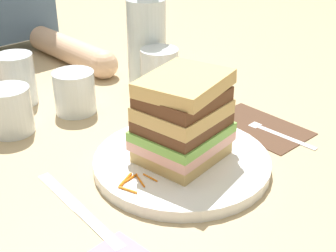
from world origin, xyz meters
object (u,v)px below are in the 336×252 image
Objects in this scene: fork at (270,129)px; empty_tumbler_2 at (75,92)px; knife at (80,209)px; empty_tumbler_1 at (17,79)px; main_plate at (182,162)px; water_bottle at (147,36)px; empty_tumbler_0 at (10,110)px; juice_glass at (159,78)px; sandwich at (183,119)px; napkin_dark at (259,126)px.

empty_tumbler_2 is at bearing 123.93° from fork.
knife is at bearing 173.73° from fork.
empty_tumbler_1 is 1.25× the size of empty_tumbler_2.
fork is at bearing -7.11° from main_plate.
empty_tumbler_0 is (-0.30, 0.01, -0.07)m from water_bottle.
empty_tumbler_0 is 0.12m from empty_tumbler_1.
water_bottle is at bearing -1.07° from empty_tumbler_0.
sandwich is at bearing -124.45° from juice_glass.
empty_tumbler_2 is at bearing 125.96° from napkin_dark.
juice_glass is 1.32× the size of empty_tumbler_2.
main_plate is at bearing 179.65° from napkin_dark.
knife is (-0.17, 0.02, -0.01)m from main_plate.
empty_tumbler_2 is (-0.20, 0.29, 0.03)m from fork.
empty_tumbler_0 is (-0.32, 0.28, 0.04)m from napkin_dark.
water_bottle is at bearing 94.41° from napkin_dark.
knife is 2.58× the size of empty_tumbler_2.
napkin_dark is 2.16× the size of empty_tumbler_2.
water_bottle is (0.03, 0.07, 0.06)m from juice_glass.
sandwich is 0.20m from napkin_dark.
empty_tumbler_0 reaches higher than knife.
napkin_dark is 1.01× the size of fork.
fork is 0.44m from empty_tumbler_0.
main_plate reaches higher than napkin_dark.
empty_tumbler_0 is at bearing 177.15° from empty_tumbler_2.
empty_tumbler_1 is (-0.25, 0.38, 0.05)m from napkin_dark.
empty_tumbler_0 is at bearing 81.63° from knife.
empty_tumbler_2 is (0.16, 0.25, 0.04)m from knife.
fork is at bearing -7.09° from sandwich.
main_plate is 0.19m from napkin_dark.
water_bottle is at bearing 58.34° from main_plate.
fork is (0.00, -0.02, 0.00)m from napkin_dark.
knife is 0.30m from empty_tumbler_2.
empty_tumbler_2 is (-0.15, 0.07, -0.01)m from juice_glass.
fork reaches higher than napkin_dark.
water_bottle reaches higher than main_plate.
fork is at bearing -43.10° from empty_tumbler_0.
empty_tumbler_0 is 1.03× the size of empty_tumbler_2.
juice_glass is at bearing -15.03° from empty_tumbler_0.
juice_glass is (0.31, 0.19, 0.04)m from knife.
main_plate is 0.17m from knife.
water_bottle reaches higher than empty_tumbler_2.
knife is at bearing -122.36° from empty_tumbler_2.
sandwich is at bearing -80.00° from empty_tumbler_1.
knife is at bearing -98.37° from empty_tumbler_0.
fork is (0.19, -0.02, -0.07)m from sandwich.
sandwich reaches higher than knife.
napkin_dark is 1.63× the size of juice_glass.
empty_tumbler_1 is at bearing 74.06° from knife.
water_bottle is 0.26m from empty_tumbler_1.
empty_tumbler_2 is at bearing -2.85° from empty_tumbler_0.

